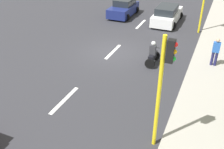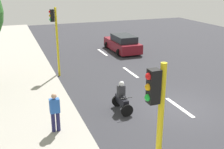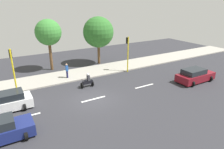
{
  "view_description": "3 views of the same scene",
  "coord_description": "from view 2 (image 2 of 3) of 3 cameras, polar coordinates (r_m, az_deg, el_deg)",
  "views": [
    {
      "loc": [
        6.23,
        -14.59,
        7.44
      ],
      "look_at": [
        1.69,
        -4.08,
        0.81
      ],
      "focal_mm": 42.0,
      "sensor_mm": 36.0,
      "label": 1
    },
    {
      "loc": [
        7.74,
        10.76,
        6.15
      ],
      "look_at": [
        2.42,
        -3.25,
        1.02
      ],
      "focal_mm": 44.72,
      "sensor_mm": 36.0,
      "label": 2
    },
    {
      "loc": [
        -15.33,
        7.07,
        8.57
      ],
      "look_at": [
        1.63,
        -2.94,
        1.38
      ],
      "focal_mm": 32.42,
      "sensor_mm": 36.0,
      "label": 3
    }
  ],
  "objects": [
    {
      "name": "lane_stripe_north",
      "position": [
        19.46,
        3.79,
        0.45
      ],
      "size": [
        0.2,
        2.4,
        0.01
      ],
      "primitive_type": "cube",
      "color": "white",
      "rests_on": "ground"
    },
    {
      "name": "lane_stripe_mid",
      "position": [
        14.61,
        13.61,
        -6.53
      ],
      "size": [
        0.2,
        2.4,
        0.01
      ],
      "primitive_type": "cube",
      "color": "white",
      "rests_on": "ground"
    },
    {
      "name": "traffic_light_midblock",
      "position": [
        18.37,
        -11.53,
        8.43
      ],
      "size": [
        0.49,
        0.24,
        4.5
      ],
      "color": "yellow",
      "rests_on": "ground"
    },
    {
      "name": "motorcycle",
      "position": [
        13.6,
        2.05,
        -4.99
      ],
      "size": [
        0.6,
        1.3,
        1.53
      ],
      "color": "black",
      "rests_on": "ground"
    },
    {
      "name": "ground_plane",
      "position": [
        14.64,
        13.59,
        -6.73
      ],
      "size": [
        40.0,
        60.0,
        0.1
      ],
      "primitive_type": "cube",
      "color": "#2D2D33"
    },
    {
      "name": "lane_stripe_far_north",
      "position": [
        24.82,
        -1.96,
        4.55
      ],
      "size": [
        0.2,
        2.4,
        0.01
      ],
      "primitive_type": "cube",
      "color": "white",
      "rests_on": "ground"
    },
    {
      "name": "pedestrian_by_tree",
      "position": [
        11.68,
        -11.58,
        -7.36
      ],
      "size": [
        0.4,
        0.24,
        1.69
      ],
      "color": "#1E1E4C",
      "rests_on": "sidewalk"
    },
    {
      "name": "car_maroon",
      "position": [
        25.01,
        2.18,
        6.33
      ],
      "size": [
        2.32,
        4.53,
        1.52
      ],
      "color": "maroon",
      "rests_on": "ground"
    },
    {
      "name": "sidewalk",
      "position": [
        12.38,
        -14.92,
        -11.19
      ],
      "size": [
        4.0,
        60.0,
        0.15
      ],
      "primitive_type": "cube",
      "color": "#9E998E",
      "rests_on": "ground"
    },
    {
      "name": "traffic_light_corner",
      "position": [
        6.48,
        9.01,
        -11.12
      ],
      "size": [
        0.49,
        0.24,
        4.5
      ],
      "color": "yellow",
      "rests_on": "ground"
    }
  ]
}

